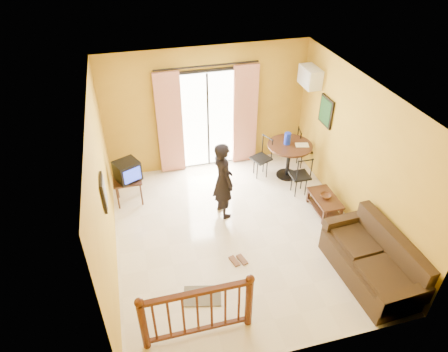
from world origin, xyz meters
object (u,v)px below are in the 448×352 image
object	(u,v)px
dining_table	(289,151)
coffee_table	(324,202)
television	(127,171)
standing_person	(223,180)
sofa	(374,262)

from	to	relation	value
dining_table	coffee_table	distance (m)	1.45
television	coffee_table	bearing A→B (deg)	-44.51
coffee_table	standing_person	world-z (taller)	standing_person
dining_table	television	bearing A→B (deg)	-179.17
dining_table	standing_person	xyz separation A→B (m)	(-1.74, -0.90, 0.16)
dining_table	sofa	distance (m)	3.13
coffee_table	standing_person	size ratio (longest dim) A/B	0.50
television	standing_person	xyz separation A→B (m)	(1.75, -0.85, 0.04)
standing_person	coffee_table	bearing A→B (deg)	-116.72
sofa	standing_person	world-z (taller)	standing_person
dining_table	coffee_table	world-z (taller)	dining_table
sofa	dining_table	bearing A→B (deg)	91.06
coffee_table	standing_person	xyz separation A→B (m)	(-1.97, 0.47, 0.57)
sofa	coffee_table	bearing A→B (deg)	86.90
television	sofa	size ratio (longest dim) A/B	0.30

